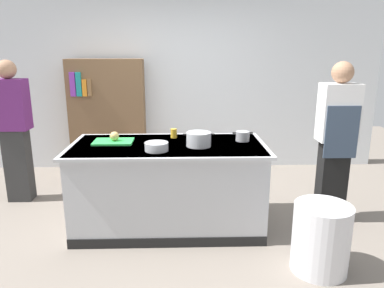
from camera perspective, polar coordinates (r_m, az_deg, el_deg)
ground_plane at (r=4.01m, az=-3.58°, el=-12.61°), size 10.00×10.00×0.00m
back_wall at (r=5.67m, az=-3.16°, el=11.29°), size 6.40×0.12×3.00m
counter_island at (r=3.82m, az=-3.69°, el=-6.39°), size 1.98×0.98×0.90m
cutting_board at (r=3.83m, az=-12.24°, el=0.36°), size 0.40×0.28×0.02m
onion at (r=3.82m, az=-12.08°, el=1.21°), size 0.10×0.10×0.10m
stock_pot at (r=3.60m, az=1.06°, el=0.76°), size 0.31×0.25×0.14m
sauce_pan at (r=3.84m, az=7.94°, el=1.23°), size 0.21×0.14×0.10m
mixing_bowl at (r=3.46m, az=-5.60°, el=-0.40°), size 0.23×0.23×0.08m
juice_cup at (r=3.94m, az=-2.89°, el=1.69°), size 0.07×0.07×0.10m
trash_bin at (r=3.33m, az=19.57°, el=-13.74°), size 0.48×0.48×0.59m
person_chef at (r=4.10m, az=21.64°, el=0.64°), size 0.38×0.25×1.72m
person_guest at (r=4.85m, az=-26.16°, el=2.19°), size 0.38×0.24×1.72m
bookshelf at (r=5.56m, az=-13.09°, el=4.12°), size 1.10×0.31×1.70m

